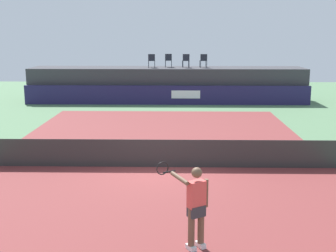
% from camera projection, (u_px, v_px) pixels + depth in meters
% --- Properties ---
extents(ground_plane, '(48.00, 48.00, 0.00)m').
position_uv_depth(ground_plane, '(161.00, 145.00, 18.07)').
color(ground_plane, '#4C704C').
extents(court_inner, '(12.00, 22.00, 0.00)m').
position_uv_depth(court_inner, '(157.00, 167.00, 15.13)').
color(court_inner, maroon).
rests_on(court_inner, ground).
extents(sponsor_wall, '(18.00, 0.22, 1.20)m').
position_uv_depth(sponsor_wall, '(167.00, 95.00, 28.23)').
color(sponsor_wall, '#231E4C').
rests_on(sponsor_wall, ground).
extents(spectator_platform, '(18.00, 2.80, 2.20)m').
position_uv_depth(spectator_platform, '(167.00, 84.00, 29.89)').
color(spectator_platform, '#38383D').
rests_on(spectator_platform, ground).
extents(spectator_chair_far_left, '(0.46, 0.46, 0.89)m').
position_uv_depth(spectator_chair_far_left, '(152.00, 60.00, 29.45)').
color(spectator_chair_far_left, '#1E232D').
rests_on(spectator_chair_far_left, spectator_platform).
extents(spectator_chair_left, '(0.44, 0.44, 0.89)m').
position_uv_depth(spectator_chair_left, '(168.00, 60.00, 29.75)').
color(spectator_chair_left, '#1E232D').
rests_on(spectator_chair_left, spectator_platform).
extents(spectator_chair_center, '(0.47, 0.47, 0.89)m').
position_uv_depth(spectator_chair_center, '(186.00, 60.00, 29.47)').
color(spectator_chair_center, '#1E232D').
rests_on(spectator_chair_center, spectator_platform).
extents(spectator_chair_right, '(0.48, 0.48, 0.89)m').
position_uv_depth(spectator_chair_right, '(203.00, 60.00, 29.44)').
color(spectator_chair_right, '#1E232D').
rests_on(spectator_chair_right, spectator_platform).
extents(tennis_net, '(12.40, 0.02, 0.95)m').
position_uv_depth(tennis_net, '(157.00, 153.00, 15.04)').
color(tennis_net, '#2D2D2D').
rests_on(tennis_net, ground).
extents(tennis_player, '(1.10, 1.00, 1.77)m').
position_uv_depth(tennis_player, '(195.00, 205.00, 9.24)').
color(tennis_player, white).
rests_on(tennis_player, court_inner).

